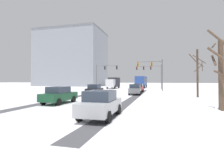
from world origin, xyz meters
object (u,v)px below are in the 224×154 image
(traffic_signal_near_right, at_px, (153,69))
(bus_oncoming, at_px, (141,81))
(car_dark_green_fourth, at_px, (59,95))
(car_black_third, at_px, (95,90))
(car_red_lead, at_px, (138,88))
(car_grey_second, at_px, (135,89))
(bare_tree_sidewalk_near, at_px, (220,71))
(car_silver_fifth, at_px, (101,104))
(bare_tree_sidewalk_mid, at_px, (197,71))
(traffic_signal_far_right, at_px, (151,71))
(office_building_far_left_block, at_px, (72,59))
(traffic_signal_far_left, at_px, (104,71))
(box_truck_delivery, at_px, (113,82))

(traffic_signal_near_right, relative_size, bus_oncoming, 0.59)
(car_dark_green_fourth, bearing_deg, car_black_third, 91.23)
(car_red_lead, distance_m, car_black_third, 9.99)
(car_grey_second, xyz_separation_m, bare_tree_sidewalk_near, (7.92, -12.87, 2.13))
(car_black_third, bearing_deg, car_red_lead, 54.60)
(traffic_signal_near_right, distance_m, car_silver_fifth, 27.25)
(bus_oncoming, distance_m, bare_tree_sidewalk_mid, 30.26)
(traffic_signal_far_right, xyz_separation_m, office_building_far_left_block, (-32.35, 16.90, 6.33))
(traffic_signal_near_right, height_order, car_grey_second, traffic_signal_near_right)
(traffic_signal_far_right, distance_m, office_building_far_left_block, 37.04)
(car_red_lead, xyz_separation_m, car_grey_second, (0.17, -6.07, 0.00))
(car_silver_fifth, bearing_deg, traffic_signal_far_left, 107.24)
(car_dark_green_fourth, xyz_separation_m, bare_tree_sidewalk_near, (13.65, -0.52, 2.13))
(office_building_far_left_block, bearing_deg, traffic_signal_far_right, -27.58)
(bare_tree_sidewalk_mid, bearing_deg, office_building_far_left_block, 134.17)
(car_grey_second, distance_m, bare_tree_sidewalk_near, 15.26)
(bare_tree_sidewalk_mid, bearing_deg, car_silver_fifth, -118.82)
(traffic_signal_near_right, xyz_separation_m, office_building_far_left_block, (-33.34, 28.78, 6.54))
(car_silver_fifth, xyz_separation_m, office_building_far_left_block, (-31.01, 55.66, 10.33))
(car_grey_second, relative_size, box_truck_delivery, 0.56)
(car_dark_green_fourth, distance_m, box_truck_delivery, 32.53)
(box_truck_delivery, bearing_deg, car_red_lead, -58.69)
(traffic_signal_far_left, height_order, bare_tree_sidewalk_near, traffic_signal_far_left)
(car_black_third, relative_size, bare_tree_sidewalk_near, 0.70)
(car_silver_fifth, bearing_deg, car_black_third, 111.81)
(traffic_signal_far_right, relative_size, car_dark_green_fourth, 1.67)
(traffic_signal_far_left, bearing_deg, car_red_lead, -47.46)
(car_red_lead, relative_size, car_dark_green_fourth, 0.98)
(car_black_third, xyz_separation_m, box_truck_delivery, (-2.71, 22.11, 0.82))
(car_red_lead, bearing_deg, traffic_signal_far_left, 132.54)
(traffic_signal_far_left, height_order, car_black_third, traffic_signal_far_left)
(traffic_signal_near_right, height_order, office_building_far_left_block, office_building_far_left_block)
(car_dark_green_fourth, height_order, bus_oncoming, bus_oncoming)
(bare_tree_sidewalk_near, bearing_deg, bus_oncoming, 103.47)
(car_grey_second, relative_size, car_black_third, 1.00)
(car_black_third, relative_size, bare_tree_sidewalk_mid, 0.66)
(car_grey_second, bearing_deg, car_dark_green_fourth, -114.90)
(bare_tree_sidewalk_near, bearing_deg, bare_tree_sidewalk_mid, 86.91)
(traffic_signal_near_right, relative_size, bare_tree_sidewalk_near, 1.08)
(car_red_lead, bearing_deg, car_silver_fifth, -89.20)
(traffic_signal_far_right, bearing_deg, traffic_signal_near_right, -85.20)
(car_grey_second, bearing_deg, box_truck_delivery, 113.38)
(bare_tree_sidewalk_near, bearing_deg, car_red_lead, 113.13)
(car_red_lead, relative_size, bus_oncoming, 0.37)
(bare_tree_sidewalk_mid, bearing_deg, bare_tree_sidewalk_near, -93.09)
(traffic_signal_far_right, distance_m, car_silver_fifth, 38.99)
(car_grey_second, bearing_deg, bare_tree_sidewalk_mid, -14.40)
(car_black_third, bearing_deg, traffic_signal_far_left, 103.51)
(bare_tree_sidewalk_near, relative_size, bare_tree_sidewalk_mid, 0.95)
(car_black_third, bearing_deg, bare_tree_sidewalk_mid, -0.44)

